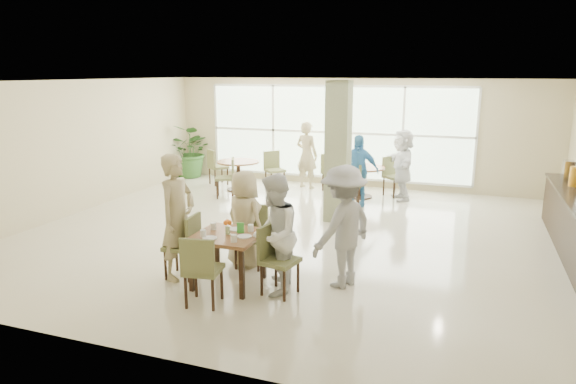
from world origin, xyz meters
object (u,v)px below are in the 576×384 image
(round_table_right, at_px, (360,173))
(teen_right, at_px, (274,234))
(teen_left, at_px, (178,217))
(adult_standing, at_px, (307,155))
(teen_far, at_px, (245,219))
(round_table_left, at_px, (238,168))
(main_table, at_px, (228,241))
(adult_a, at_px, (357,170))
(teen_standing, at_px, (343,227))
(potted_plant, at_px, (191,151))
(adult_b, at_px, (402,165))

(round_table_right, bearing_deg, teen_right, -89.67)
(teen_left, height_order, adult_standing, teen_left)
(teen_far, xyz_separation_m, adult_standing, (-0.77, 5.57, 0.11))
(teen_far, bearing_deg, round_table_left, -40.14)
(main_table, relative_size, adult_a, 0.56)
(adult_a, bearing_deg, adult_standing, 134.45)
(round_table_right, bearing_deg, teen_far, -98.56)
(teen_right, height_order, teen_standing, teen_standing)
(teen_far, height_order, teen_right, teen_right)
(potted_plant, height_order, teen_left, teen_left)
(round_table_right, relative_size, teen_right, 0.70)
(main_table, distance_m, adult_standing, 6.39)
(adult_a, xyz_separation_m, adult_b, (0.88, 0.90, 0.03))
(teen_right, relative_size, adult_standing, 0.95)
(round_table_right, distance_m, teen_far, 5.09)
(potted_plant, bearing_deg, teen_right, -52.27)
(teen_left, xyz_separation_m, teen_far, (0.71, 0.75, -0.16))
(adult_a, height_order, adult_standing, adult_standing)
(main_table, bearing_deg, teen_far, 96.71)
(main_table, bearing_deg, adult_b, 74.52)
(round_table_right, height_order, potted_plant, potted_plant)
(round_table_left, distance_m, teen_standing, 6.36)
(teen_standing, relative_size, adult_b, 1.04)
(teen_far, relative_size, adult_b, 0.91)
(teen_right, xyz_separation_m, teen_standing, (0.82, 0.53, 0.04))
(teen_left, bearing_deg, adult_b, -15.96)
(main_table, xyz_separation_m, teen_standing, (1.52, 0.52, 0.21))
(teen_right, bearing_deg, adult_standing, 179.33)
(teen_far, distance_m, adult_b, 5.42)
(teen_right, relative_size, teen_standing, 0.95)
(main_table, height_order, adult_b, adult_b)
(teen_far, height_order, adult_b, adult_b)
(round_table_right, xyz_separation_m, teen_standing, (0.85, -5.28, 0.28))
(teen_far, height_order, adult_standing, adult_standing)
(round_table_left, relative_size, potted_plant, 0.71)
(adult_a, bearing_deg, potted_plant, 157.03)
(main_table, height_order, adult_standing, adult_standing)
(main_table, distance_m, teen_left, 0.85)
(adult_standing, bearing_deg, teen_left, 108.20)
(teen_left, bearing_deg, adult_a, -10.85)
(main_table, relative_size, teen_right, 0.55)
(round_table_left, relative_size, adult_b, 0.65)
(round_table_right, height_order, teen_right, teen_right)
(adult_a, bearing_deg, adult_b, 39.72)
(main_table, height_order, teen_far, teen_far)
(round_table_left, distance_m, round_table_right, 3.10)
(main_table, xyz_separation_m, teen_far, (-0.09, 0.76, 0.10))
(adult_a, bearing_deg, round_table_left, 164.91)
(teen_standing, bearing_deg, potted_plant, -110.56)
(teen_far, xyz_separation_m, teen_standing, (1.61, -0.24, 0.11))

